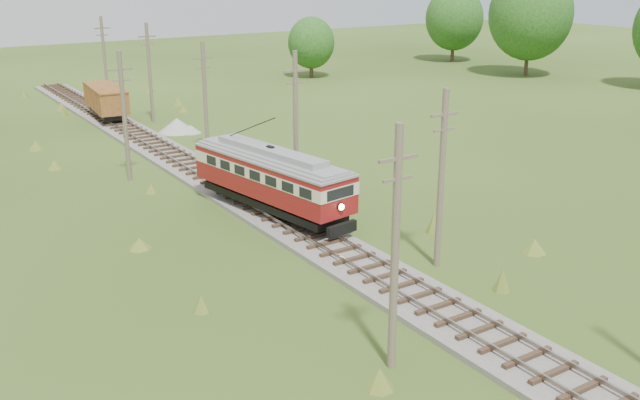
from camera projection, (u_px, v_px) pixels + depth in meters
railbed_main at (229, 189)px, 45.46m from camera, size 3.60×96.00×0.57m
streetcar at (271, 175)px, 40.28m from camera, size 4.50×11.81×5.34m
gondola at (106, 100)px, 65.38m from camera, size 3.25×8.11×2.63m
gravel_pile at (179, 126)px, 61.46m from camera, size 3.31×3.51×1.20m
utility_pole_r_2 at (441, 178)px, 33.04m from camera, size 1.60×0.30×8.60m
utility_pole_r_3 at (296, 123)px, 43.30m from camera, size 1.60×0.30×9.00m
utility_pole_r_4 at (205, 97)px, 53.67m from camera, size 1.60×0.30×8.40m
utility_pole_r_5 at (150, 72)px, 64.17m from camera, size 1.60×0.30×8.90m
utility_pole_r_6 at (105, 58)px, 74.48m from camera, size 1.60×0.30×8.70m
utility_pole_l_a at (395, 248)px, 24.34m from camera, size 1.60×0.30×9.00m
utility_pole_l_b at (124, 115)px, 46.60m from camera, size 1.60×0.30×8.60m
tree_right_4 at (531, 14)px, 89.93m from camera, size 10.50×10.50×13.53m
tree_right_5 at (454, 18)px, 104.21m from camera, size 8.40×8.40×10.82m
tree_mid_b at (311, 43)px, 89.87m from camera, size 5.88×5.88×7.57m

